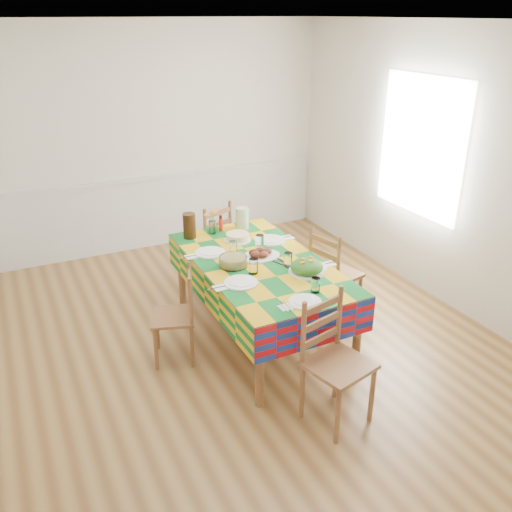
{
  "coord_description": "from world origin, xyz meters",
  "views": [
    {
      "loc": [
        -1.68,
        -3.87,
        2.75
      ],
      "look_at": [
        0.21,
        -0.01,
        0.81
      ],
      "focal_mm": 38.0,
      "sensor_mm": 36.0,
      "label": 1
    }
  ],
  "objects_px": {
    "tea_pitcher": "(189,226)",
    "chair_near": "(334,362)",
    "chair_far": "(210,243)",
    "chair_left": "(177,316)",
    "meat_platter": "(260,254)",
    "green_pitcher": "(242,218)",
    "chair_right": "(332,275)",
    "dining_table": "(259,270)"
  },
  "relations": [
    {
      "from": "chair_far",
      "to": "chair_right",
      "type": "relative_size",
      "value": 0.99
    },
    {
      "from": "chair_far",
      "to": "meat_platter",
      "type": "bearing_deg",
      "value": 72.09
    },
    {
      "from": "dining_table",
      "to": "chair_near",
      "type": "xyz_separation_m",
      "value": [
        -0.01,
        -1.22,
        -0.19
      ]
    },
    {
      "from": "dining_table",
      "to": "meat_platter",
      "type": "height_order",
      "value": "meat_platter"
    },
    {
      "from": "dining_table",
      "to": "tea_pitcher",
      "type": "bearing_deg",
      "value": 114.47
    },
    {
      "from": "dining_table",
      "to": "meat_platter",
      "type": "bearing_deg",
      "value": 59.95
    },
    {
      "from": "green_pitcher",
      "to": "chair_right",
      "type": "height_order",
      "value": "green_pitcher"
    },
    {
      "from": "chair_far",
      "to": "chair_left",
      "type": "bearing_deg",
      "value": 37.83
    },
    {
      "from": "tea_pitcher",
      "to": "chair_near",
      "type": "xyz_separation_m",
      "value": [
        0.35,
        -2.01,
        -0.4
      ]
    },
    {
      "from": "green_pitcher",
      "to": "tea_pitcher",
      "type": "relative_size",
      "value": 0.89
    },
    {
      "from": "chair_right",
      "to": "meat_platter",
      "type": "bearing_deg",
      "value": 69.24
    },
    {
      "from": "dining_table",
      "to": "chair_left",
      "type": "xyz_separation_m",
      "value": [
        -0.78,
        -0.01,
        -0.26
      ]
    },
    {
      "from": "tea_pitcher",
      "to": "chair_near",
      "type": "height_order",
      "value": "tea_pitcher"
    },
    {
      "from": "meat_platter",
      "to": "chair_near",
      "type": "relative_size",
      "value": 0.38
    },
    {
      "from": "tea_pitcher",
      "to": "chair_near",
      "type": "bearing_deg",
      "value": -80.17
    },
    {
      "from": "chair_near",
      "to": "meat_platter",
      "type": "bearing_deg",
      "value": 73.49
    },
    {
      "from": "chair_near",
      "to": "chair_right",
      "type": "height_order",
      "value": "chair_near"
    },
    {
      "from": "chair_left",
      "to": "chair_right",
      "type": "relative_size",
      "value": 0.89
    },
    {
      "from": "chair_far",
      "to": "chair_right",
      "type": "height_order",
      "value": "chair_right"
    },
    {
      "from": "meat_platter",
      "to": "chair_right",
      "type": "xyz_separation_m",
      "value": [
        0.73,
        -0.09,
        -0.32
      ]
    },
    {
      "from": "green_pitcher",
      "to": "chair_far",
      "type": "bearing_deg",
      "value": 112.79
    },
    {
      "from": "dining_table",
      "to": "chair_right",
      "type": "relative_size",
      "value": 2.07
    },
    {
      "from": "chair_near",
      "to": "chair_left",
      "type": "distance_m",
      "value": 1.43
    },
    {
      "from": "green_pitcher",
      "to": "meat_platter",
      "type": "bearing_deg",
      "value": -102.19
    },
    {
      "from": "green_pitcher",
      "to": "chair_near",
      "type": "xyz_separation_m",
      "value": [
        -0.21,
        -2.01,
        -0.39
      ]
    },
    {
      "from": "dining_table",
      "to": "green_pitcher",
      "type": "height_order",
      "value": "green_pitcher"
    },
    {
      "from": "green_pitcher",
      "to": "chair_right",
      "type": "distance_m",
      "value": 1.06
    },
    {
      "from": "tea_pitcher",
      "to": "chair_near",
      "type": "relative_size",
      "value": 0.25
    },
    {
      "from": "meat_platter",
      "to": "green_pitcher",
      "type": "height_order",
      "value": "green_pitcher"
    },
    {
      "from": "dining_table",
      "to": "meat_platter",
      "type": "xyz_separation_m",
      "value": [
        0.05,
        0.08,
        0.11
      ]
    },
    {
      "from": "meat_platter",
      "to": "chair_far",
      "type": "xyz_separation_m",
      "value": [
        -0.03,
        1.15,
        -0.32
      ]
    },
    {
      "from": "meat_platter",
      "to": "chair_left",
      "type": "xyz_separation_m",
      "value": [
        -0.83,
        -0.09,
        -0.37
      ]
    },
    {
      "from": "tea_pitcher",
      "to": "chair_left",
      "type": "relative_size",
      "value": 0.29
    },
    {
      "from": "meat_platter",
      "to": "tea_pitcher",
      "type": "bearing_deg",
      "value": 119.62
    },
    {
      "from": "meat_platter",
      "to": "dining_table",
      "type": "bearing_deg",
      "value": -120.05
    },
    {
      "from": "dining_table",
      "to": "chair_near",
      "type": "relative_size",
      "value": 2.0
    },
    {
      "from": "meat_platter",
      "to": "tea_pitcher",
      "type": "xyz_separation_m",
      "value": [
        -0.4,
        0.71,
        0.09
      ]
    },
    {
      "from": "dining_table",
      "to": "chair_near",
      "type": "bearing_deg",
      "value": -90.51
    },
    {
      "from": "tea_pitcher",
      "to": "chair_far",
      "type": "relative_size",
      "value": 0.26
    },
    {
      "from": "meat_platter",
      "to": "green_pitcher",
      "type": "distance_m",
      "value": 0.73
    },
    {
      "from": "green_pitcher",
      "to": "chair_right",
      "type": "relative_size",
      "value": 0.23
    },
    {
      "from": "tea_pitcher",
      "to": "dining_table",
      "type": "bearing_deg",
      "value": -65.53
    }
  ]
}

